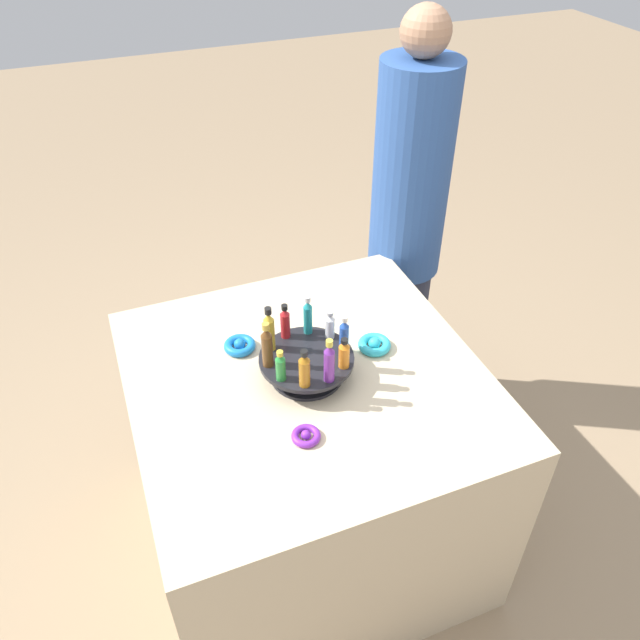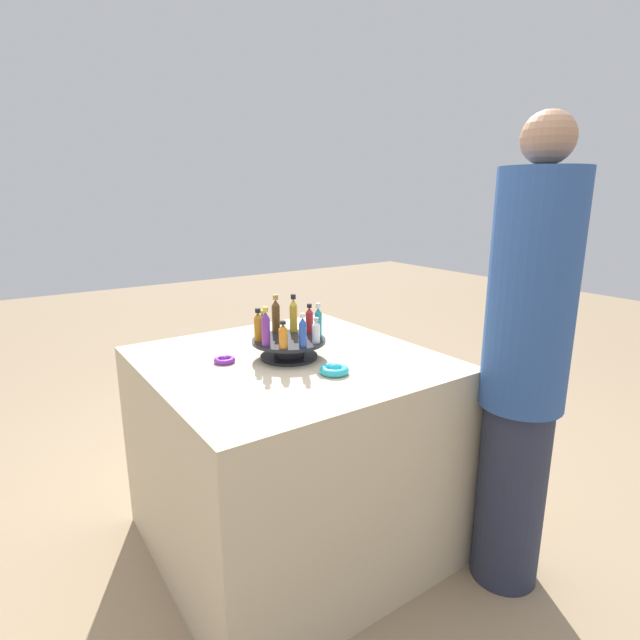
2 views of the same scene
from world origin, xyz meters
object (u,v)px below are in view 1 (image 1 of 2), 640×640
object	(u,v)px
bottle_teal	(308,316)
bottle_gold	(269,330)
display_stand	(307,365)
ribbon_bow_blue	(240,345)
bottle_amber	(304,369)
ribbon_bow_purple	(306,436)
bottle_purple	(329,362)
person_figure	(406,235)
bottle_blue	(344,335)
ribbon_bow_teal	(374,344)
bottle_clear	(330,326)
bottle_green	(281,366)
bottle_red	(285,322)
bottle_brown	(267,346)
bottle_orange	(344,354)

from	to	relation	value
bottle_teal	bottle_gold	bearing A→B (deg)	13.08
display_stand	ribbon_bow_blue	distance (m)	0.23
bottle_amber	ribbon_bow_purple	world-z (taller)	bottle_amber
bottle_gold	ribbon_bow_blue	size ratio (longest dim) A/B	1.51
bottle_purple	person_figure	distance (m)	0.85
person_figure	bottle_blue	bearing A→B (deg)	6.23
ribbon_bow_teal	bottle_gold	bearing A→B (deg)	-6.38
bottle_amber	bottle_purple	size ratio (longest dim) A/B	0.87
bottle_clear	ribbon_bow_blue	xyz separation A→B (m)	(0.23, -0.12, -0.10)
bottle_green	ribbon_bow_blue	distance (m)	0.26
bottle_red	ribbon_bow_blue	world-z (taller)	bottle_red
ribbon_bow_teal	ribbon_bow_purple	bearing A→B (deg)	39.01
bottle_purple	person_figure	bearing A→B (deg)	-131.46
bottle_clear	bottle_red	bearing A→B (deg)	-22.92
bottle_gold	bottle_green	world-z (taller)	bottle_gold
bottle_brown	ribbon_bow_blue	size ratio (longest dim) A/B	1.52
ribbon_bow_teal	person_figure	size ratio (longest dim) A/B	0.06
bottle_orange	ribbon_bow_purple	xyz separation A→B (m)	(0.16, 0.14, -0.10)
bottle_gold	person_figure	distance (m)	0.81
bottle_blue	ribbon_bow_blue	xyz separation A→B (m)	(0.25, -0.19, -0.11)
bottle_red	ribbon_bow_purple	size ratio (longest dim) A/B	1.47
bottle_blue	person_figure	xyz separation A→B (m)	(-0.48, -0.54, -0.09)
bottle_gold	bottle_clear	size ratio (longest dim) A/B	1.58
ribbon_bow_purple	person_figure	bearing A→B (deg)	-131.87
display_stand	ribbon_bow_purple	size ratio (longest dim) A/B	3.50
bottle_clear	bottle_red	xyz separation A→B (m)	(0.12, -0.05, 0.01)
bottle_orange	person_figure	world-z (taller)	person_figure
bottle_clear	bottle_purple	bearing A→B (deg)	67.08
bottle_brown	bottle_red	bearing A→B (deg)	-130.92
bottle_purple	bottle_blue	distance (m)	0.13
bottle_red	display_stand	bearing A→B (deg)	103.08
bottle_brown	bottle_teal	bearing A→B (deg)	-148.92
bottle_gold	bottle_purple	bearing A→B (deg)	121.08
bottle_green	person_figure	bearing A→B (deg)	-139.10
bottle_clear	bottle_amber	bearing A→B (deg)	49.08
bottle_green	ribbon_bow_purple	size ratio (longest dim) A/B	1.27
bottle_orange	display_stand	bearing A→B (deg)	-40.92
bottle_orange	bottle_teal	size ratio (longest dim) A/B	0.75
bottle_green	bottle_amber	world-z (taller)	bottle_amber
bottle_blue	ribbon_bow_teal	distance (m)	0.17
bottle_amber	bottle_red	world-z (taller)	bottle_amber
bottle_brown	bottle_amber	xyz separation A→B (m)	(-0.06, 0.11, -0.01)
bottle_brown	bottle_green	size ratio (longest dim) A/B	1.49
display_stand	bottle_clear	world-z (taller)	bottle_clear
bottle_brown	bottle_red	xyz separation A→B (m)	(-0.08, -0.09, -0.01)
display_stand	person_figure	world-z (taller)	person_figure
bottle_red	person_figure	xyz separation A→B (m)	(-0.61, -0.42, -0.09)
bottle_green	bottle_blue	bearing A→B (deg)	-166.92
display_stand	bottle_orange	world-z (taller)	bottle_orange
bottle_orange	person_figure	xyz separation A→B (m)	(-0.50, -0.60, -0.08)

